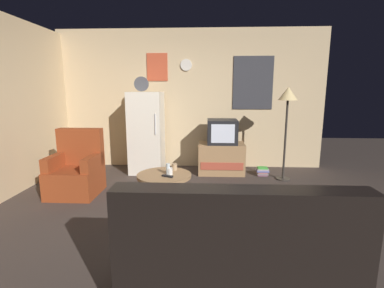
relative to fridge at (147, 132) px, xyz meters
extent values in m
plane|color=#3D332D|center=(0.79, -1.97, -0.75)|extent=(12.00, 12.00, 0.00)
cube|color=#D1B284|center=(0.79, 0.48, 0.59)|extent=(5.20, 0.10, 2.68)
cube|color=#333338|center=(2.00, 0.42, 0.91)|extent=(0.76, 0.02, 1.00)
cube|color=#C64C2D|center=(0.16, 0.42, 1.21)|extent=(0.40, 0.02, 0.52)
cylinder|color=silver|center=(0.72, 0.42, 1.25)|extent=(0.22, 0.03, 0.22)
cube|color=silver|center=(0.00, 0.00, 0.00)|extent=(0.60, 0.60, 1.50)
cylinder|color=silver|center=(0.22, -0.30, 0.20)|extent=(0.02, 0.02, 0.36)
cylinder|color=#4C4C51|center=(-0.05, -0.08, 0.89)|extent=(0.26, 0.04, 0.26)
cube|color=#9E754C|center=(1.40, -0.02, -0.47)|extent=(0.84, 0.52, 0.57)
cube|color=#AD4733|center=(1.40, -0.29, -0.56)|extent=(0.76, 0.01, 0.14)
cube|color=black|center=(1.40, -0.02, 0.03)|extent=(0.54, 0.50, 0.44)
cube|color=silver|center=(1.40, -0.28, 0.03)|extent=(0.41, 0.01, 0.33)
cylinder|color=#332D28|center=(2.46, -0.36, -0.74)|extent=(0.24, 0.24, 0.02)
cylinder|color=#332D28|center=(2.46, -0.36, -0.05)|extent=(0.04, 0.04, 1.40)
cone|color=#F2D18C|center=(2.46, -0.36, 0.73)|extent=(0.32, 0.32, 0.22)
cylinder|color=#9E754C|center=(0.56, -1.61, -0.73)|extent=(0.72, 0.72, 0.04)
cylinder|color=#9E754C|center=(0.56, -1.61, -0.53)|extent=(0.24, 0.24, 0.41)
cylinder|color=#9E754C|center=(0.56, -1.61, -0.33)|extent=(0.72, 0.72, 0.04)
cylinder|color=silver|center=(0.62, -1.62, -0.23)|extent=(0.05, 0.05, 0.15)
cylinder|color=silver|center=(0.64, -1.62, -0.26)|extent=(0.08, 0.08, 0.09)
cylinder|color=tan|center=(0.68, -1.41, -0.26)|extent=(0.08, 0.08, 0.09)
cube|color=black|center=(0.62, -1.72, -0.30)|extent=(0.15, 0.10, 0.02)
cube|color=maroon|center=(-0.83, -1.25, -0.55)|extent=(0.68, 0.68, 0.40)
cube|color=maroon|center=(-0.83, -0.99, -0.07)|extent=(0.68, 0.16, 0.56)
cube|color=maroon|center=(-1.11, -1.25, -0.25)|extent=(0.12, 0.60, 0.20)
cube|color=maroon|center=(-0.55, -1.25, -0.25)|extent=(0.12, 0.60, 0.20)
cube|color=black|center=(1.34, -3.14, -0.55)|extent=(1.70, 0.80, 0.40)
cube|color=black|center=(1.34, -3.44, -0.09)|extent=(1.70, 0.20, 0.52)
cube|color=#9F5F7D|center=(2.14, -0.15, -0.74)|extent=(0.17, 0.13, 0.02)
cube|color=gray|center=(2.14, -0.15, -0.72)|extent=(0.20, 0.15, 0.02)
cube|color=#AA6764|center=(2.14, -0.15, -0.70)|extent=(0.16, 0.13, 0.03)
cube|color=#696DB0|center=(2.14, -0.15, -0.67)|extent=(0.22, 0.16, 0.03)
cube|color=#A79A9E|center=(2.14, -0.15, -0.64)|extent=(0.20, 0.15, 0.03)
cube|color=green|center=(2.14, -0.15, -0.61)|extent=(0.17, 0.14, 0.02)
camera|label=1|loc=(1.11, -5.17, 0.79)|focal=26.45mm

